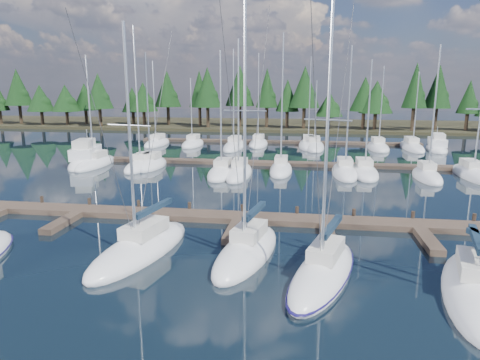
% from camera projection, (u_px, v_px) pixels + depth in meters
% --- Properties ---
extents(ground, '(260.00, 260.00, 0.00)m').
position_uv_depth(ground, '(258.00, 183.00, 42.18)').
color(ground, black).
rests_on(ground, ground).
extents(far_shore, '(220.00, 30.00, 0.60)m').
position_uv_depth(far_shore, '(285.00, 125.00, 100.05)').
color(far_shore, '#2C2918').
rests_on(far_shore, ground).
extents(main_dock, '(44.00, 6.13, 0.90)m').
position_uv_depth(main_dock, '(239.00, 220.00, 29.93)').
color(main_dock, '#4C3C30').
rests_on(main_dock, ground).
extents(back_docks, '(50.00, 21.80, 0.40)m').
position_uv_depth(back_docks, '(272.00, 151.00, 61.04)').
color(back_docks, '#4C3C30').
rests_on(back_docks, ground).
extents(front_sailboat_2, '(4.76, 9.80, 13.42)m').
position_uv_depth(front_sailboat_2, '(141.00, 248.00, 24.62)').
color(front_sailboat_2, silver).
rests_on(front_sailboat_2, ground).
extents(front_sailboat_3, '(4.14, 8.79, 14.84)m').
position_uv_depth(front_sailboat_3, '(247.00, 251.00, 24.18)').
color(front_sailboat_3, silver).
rests_on(front_sailboat_3, ground).
extents(front_sailboat_4, '(4.99, 9.39, 14.39)m').
position_uv_depth(front_sailboat_4, '(323.00, 272.00, 21.43)').
color(front_sailboat_4, silver).
rests_on(front_sailboat_4, ground).
extents(front_sailboat_5, '(5.00, 9.79, 15.42)m').
position_uv_depth(front_sailboat_5, '(476.00, 290.00, 19.53)').
color(front_sailboat_5, silver).
rests_on(front_sailboat_5, ground).
extents(back_sailboat_rows, '(44.81, 32.99, 16.53)m').
position_uv_depth(back_sailboat_rows, '(277.00, 155.00, 57.04)').
color(back_sailboat_rows, silver).
rests_on(back_sailboat_rows, ground).
extents(motor_yacht_left, '(5.53, 10.62, 5.07)m').
position_uv_depth(motor_yacht_left, '(86.00, 160.00, 51.95)').
color(motor_yacht_left, silver).
rests_on(motor_yacht_left, ground).
extents(motor_yacht_right, '(3.80, 8.63, 4.16)m').
position_uv_depth(motor_yacht_right, '(437.00, 147.00, 63.29)').
color(motor_yacht_right, silver).
rests_on(motor_yacht_right, ground).
extents(tree_line, '(184.74, 11.92, 13.39)m').
position_uv_depth(tree_line, '(281.00, 95.00, 89.11)').
color(tree_line, black).
rests_on(tree_line, far_shore).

